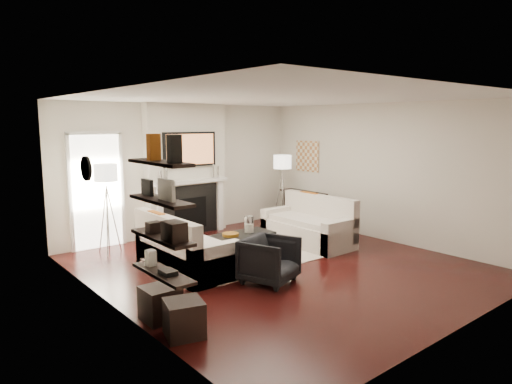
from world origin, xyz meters
TOP-DOWN VIEW (x-y plane):
  - room_envelope at (0.00, 0.00)m, footprint 6.00×6.00m
  - chimney_breast at (0.00, 2.88)m, footprint 1.80×0.25m
  - fireplace_surround at (0.00, 2.74)m, footprint 1.30×0.02m
  - firebox at (0.00, 2.73)m, footprint 0.75×0.02m
  - mantel_pilaster_l at (-0.72, 2.71)m, footprint 0.12×0.08m
  - mantel_pilaster_r at (0.72, 2.71)m, footprint 0.12×0.08m
  - mantel_shelf at (0.00, 2.69)m, footprint 1.70×0.18m
  - tv_body at (0.00, 2.71)m, footprint 1.20×0.06m
  - tv_screen at (0.00, 2.68)m, footprint 1.10×0.00m
  - candlestick_l_tall at (-0.55, 2.70)m, footprint 0.04×0.04m
  - candlestick_l_short at (-0.68, 2.70)m, footprint 0.04×0.04m
  - candlestick_r_tall at (0.55, 2.70)m, footprint 0.04×0.04m
  - candlestick_r_short at (0.68, 2.70)m, footprint 0.04×0.04m
  - hallway_panel at (-1.85, 2.98)m, footprint 0.90×0.02m
  - door_trim_l at (-2.33, 2.96)m, footprint 0.06×0.06m
  - door_trim_r at (-1.37, 2.96)m, footprint 0.06×0.06m
  - door_trim_top at (-1.85, 2.96)m, footprint 1.02×0.06m
  - rug at (-0.04, 0.85)m, footprint 2.60×2.00m
  - loveseat_left_base at (-1.30, 0.75)m, footprint 0.85×1.80m
  - loveseat_left_back at (-1.64, 0.75)m, footprint 0.18×1.80m
  - loveseat_left_arm_n at (-1.30, -0.06)m, footprint 0.85×0.18m
  - loveseat_left_arm_s at (-1.30, 1.56)m, footprint 0.85×0.18m
  - loveseat_left_cushion at (-1.25, 0.75)m, footprint 0.63×1.44m
  - pillow_left_orange at (-1.64, 1.05)m, footprint 0.10×0.42m
  - pillow_left_charcoal at (-1.64, 0.45)m, footprint 0.10×0.40m
  - loveseat_right_base at (1.33, 0.66)m, footprint 0.85×1.80m
  - loveseat_right_back at (1.67, 0.66)m, footprint 0.18×1.80m
  - loveseat_right_arm_n at (1.33, -0.15)m, footprint 0.85×0.18m
  - loveseat_right_arm_s at (1.33, 1.47)m, footprint 0.85×0.18m
  - loveseat_right_cushion at (1.28, 0.66)m, footprint 0.63×1.44m
  - pillow_right_orange at (1.67, 0.96)m, footprint 0.10×0.42m
  - pillow_right_charcoal at (1.67, 0.36)m, footprint 0.10×0.40m
  - coffee_table at (-0.17, 0.76)m, footprint 1.10×0.55m
  - coffee_leg_nw at (-0.67, 0.54)m, footprint 0.02×0.02m
  - coffee_leg_ne at (0.33, 0.54)m, footprint 0.02×0.02m
  - coffee_leg_sw at (-0.67, 0.98)m, footprint 0.02×0.02m
  - coffee_leg_se at (0.33, 0.98)m, footprint 0.02×0.02m
  - hurricane_glass at (-0.02, 0.76)m, footprint 0.17×0.17m
  - hurricane_candle at (-0.02, 0.76)m, footprint 0.10×0.10m
  - copper_bowl at (-0.42, 0.76)m, footprint 0.28×0.28m
  - armchair at (-0.63, -0.47)m, footprint 0.90×0.87m
  - lamp_left_post at (-1.85, 2.49)m, footprint 0.02×0.02m
  - lamp_left_shade at (-1.85, 2.49)m, footprint 0.40×0.40m
  - lamp_left_leg_a at (-1.74, 2.49)m, footprint 0.25×0.02m
  - lamp_left_leg_b at (-1.91, 2.59)m, footprint 0.14×0.22m
  - lamp_left_leg_c at (-1.91, 2.40)m, footprint 0.14×0.22m
  - lamp_right_post at (2.05, 2.16)m, footprint 0.02×0.02m
  - lamp_right_shade at (2.05, 2.16)m, footprint 0.40×0.40m
  - lamp_right_leg_a at (2.16, 2.16)m, footprint 0.25×0.02m
  - lamp_right_leg_b at (2.00, 2.26)m, footprint 0.14×0.22m
  - lamp_right_leg_c at (1.99, 2.07)m, footprint 0.14×0.22m
  - console_top at (2.57, 2.01)m, footprint 0.35×1.20m
  - console_leg_n at (2.57, 1.46)m, footprint 0.30×0.04m
  - console_leg_s at (2.57, 2.56)m, footprint 0.30×0.04m
  - wall_art at (2.73, 2.05)m, footprint 0.03×0.70m
  - shelf_bottom at (-2.62, -1.00)m, footprint 0.25×1.00m
  - shelf_lower at (-2.62, -1.00)m, footprint 0.25×1.00m
  - shelf_upper at (-2.62, -1.00)m, footprint 0.25×1.00m
  - shelf_top at (-2.62, -1.00)m, footprint 0.25×1.00m
  - decor_magfile_a at (-2.62, -1.32)m, footprint 0.12×0.10m
  - decor_magfile_b at (-2.62, -0.88)m, footprint 0.12×0.10m
  - decor_frame_a at (-2.62, -1.13)m, footprint 0.04×0.30m
  - decor_frame_b at (-2.62, -0.69)m, footprint 0.04×0.22m
  - decor_wine_rack at (-2.62, -1.27)m, footprint 0.18×0.25m
  - decor_box_small at (-2.62, -0.82)m, footprint 0.15×0.12m
  - decor_books at (-2.62, -1.11)m, footprint 0.14×0.20m
  - decor_box_tall at (-2.62, -0.72)m, footprint 0.10×0.10m
  - clock_rim at (-2.73, 0.90)m, footprint 0.04×0.34m
  - clock_face at (-2.71, 0.90)m, footprint 0.01×0.29m
  - ottoman_near at (-2.47, -0.62)m, footprint 0.40×0.40m
  - ottoman_far at (-2.47, -1.16)m, footprint 0.49×0.49m

SIDE VIEW (x-z plane):
  - rug at x=-0.04m, z-range 0.00..0.01m
  - coffee_leg_nw at x=-0.67m, z-range 0.00..0.38m
  - coffee_leg_ne at x=0.33m, z-range 0.00..0.38m
  - coffee_leg_sw at x=-0.67m, z-range 0.00..0.38m
  - coffee_leg_se at x=0.33m, z-range 0.00..0.38m
  - ottoman_near at x=-2.47m, z-range 0.00..0.40m
  - ottoman_far at x=-2.47m, z-range 0.00..0.40m
  - loveseat_left_base at x=-1.30m, z-range 0.00..0.42m
  - loveseat_right_base at x=1.33m, z-range 0.00..0.42m
  - loveseat_left_arm_n at x=-1.30m, z-range 0.00..0.60m
  - loveseat_left_arm_s at x=-1.30m, z-range 0.00..0.60m
  - loveseat_right_arm_n at x=1.33m, z-range 0.00..0.60m
  - loveseat_right_arm_s at x=1.33m, z-range 0.00..0.60m
  - console_leg_n at x=2.57m, z-range 0.00..0.71m
  - console_leg_s at x=2.57m, z-range 0.00..0.71m
  - armchair at x=-0.63m, z-range 0.00..0.73m
  - coffee_table at x=-0.17m, z-range 0.38..0.42m
  - copper_bowl at x=-0.42m, z-range 0.42..0.47m
  - firebox at x=0.00m, z-range 0.12..0.78m
  - loveseat_left_cushion at x=-1.25m, z-range 0.42..0.52m
  - loveseat_right_cushion at x=1.28m, z-range 0.42..0.52m
  - hurricane_candle at x=-0.02m, z-range 0.42..0.57m
  - fireplace_surround at x=0.00m, z-range 0.00..1.04m
  - loveseat_left_back at x=-1.64m, z-range 0.13..0.93m
  - loveseat_right_back at x=1.67m, z-range 0.13..0.93m
  - mantel_pilaster_l at x=-0.72m, z-range 0.00..1.10m
  - mantel_pilaster_r at x=0.72m, z-range 0.00..1.10m
  - hurricane_glass at x=-0.02m, z-range 0.41..0.71m
  - lamp_left_leg_a at x=-1.74m, z-range -0.02..1.22m
  - lamp_left_leg_b at x=-1.91m, z-range -0.02..1.22m
  - lamp_left_leg_c at x=-1.91m, z-range -0.02..1.22m
  - lamp_right_leg_a at x=2.16m, z-range -0.02..1.22m
  - lamp_right_leg_b at x=2.00m, z-range -0.02..1.22m
  - lamp_right_leg_c at x=1.99m, z-range -0.02..1.22m
  - lamp_left_post at x=-1.85m, z-range 0.00..1.20m
  - lamp_right_post at x=2.05m, z-range 0.00..1.20m
  - shelf_bottom at x=-2.62m, z-range 0.68..0.72m
  - pillow_left_charcoal at x=-1.64m, z-range 0.52..0.92m
  - pillow_right_charcoal at x=1.67m, z-range 0.52..0.92m
  - pillow_left_orange at x=-1.64m, z-range 0.52..0.94m
  - pillow_right_orange at x=1.67m, z-range 0.52..0.94m
  - console_top at x=2.57m, z-range 0.71..0.75m
  - decor_books at x=-2.62m, z-range 0.72..0.77m
  - decor_box_tall at x=-2.62m, z-range 0.72..0.90m
  - door_trim_l at x=-2.33m, z-range -0.03..2.13m
  - door_trim_r at x=-1.37m, z-range -0.03..2.13m
  - hallway_panel at x=-1.85m, z-range 0.00..2.10m
  - shelf_lower at x=-2.62m, z-range 1.08..1.12m
  - mantel_shelf at x=0.00m, z-range 1.09..1.16m
  - decor_box_small at x=-2.62m, z-range 1.12..1.24m
  - decor_wine_rack at x=-2.62m, z-range 1.12..1.32m
  - candlestick_l_short at x=-0.68m, z-range 1.15..1.40m
  - candlestick_r_short at x=0.68m, z-range 1.15..1.40m
  - candlestick_l_tall at x=-0.55m, z-range 1.16..1.45m
  - candlestick_r_tall at x=0.55m, z-range 1.16..1.45m
  - room_envelope at x=0.00m, z-range -1.65..4.35m
  - chimney_breast at x=0.00m, z-range 0.00..2.70m
  - lamp_left_shade at x=-1.85m, z-range 1.30..1.60m
  - lamp_right_shade at x=2.05m, z-range 1.30..1.60m
  - shelf_upper at x=-2.62m, z-range 1.48..1.52m
  - wall_art at x=2.73m, z-range 1.20..1.90m
  - decor_frame_b at x=-2.62m, z-range 1.52..1.70m
  - decor_frame_a at x=-2.62m, z-range 1.52..1.74m
  - clock_rim at x=-2.73m, z-range 1.53..1.87m
  - clock_face at x=-2.71m, z-range 1.55..1.84m
  - tv_screen at x=0.00m, z-range 1.47..2.09m
  - tv_body at x=0.00m, z-range 1.43..2.13m
  - shelf_top at x=-2.62m, z-range 1.88..1.92m
  - decor_magfile_a at x=-2.62m, z-range 1.92..2.20m
  - decor_magfile_b at x=-2.62m, z-range 1.92..2.20m
  - door_trim_top at x=-1.85m, z-range 2.10..2.16m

